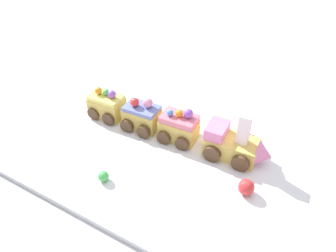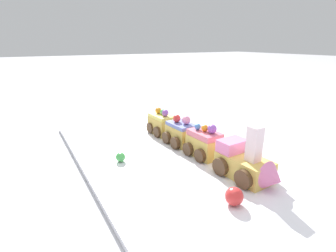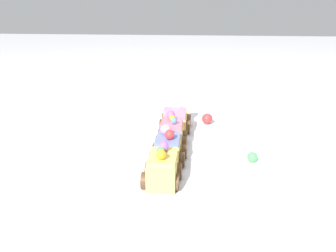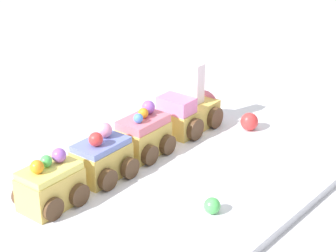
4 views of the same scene
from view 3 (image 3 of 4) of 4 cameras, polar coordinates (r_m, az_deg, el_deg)
ground_plane at (r=0.74m, az=3.31°, el=-4.69°), size 10.00×10.00×0.00m
display_board at (r=0.73m, az=3.32°, el=-4.26°), size 0.74×0.43×0.01m
cake_train_locomotive at (r=0.85m, az=1.40°, el=1.40°), size 0.13×0.08×0.10m
cake_car_strawberry at (r=0.73m, az=0.67°, el=-1.32°), size 0.08×0.07×0.08m
cake_car_blueberry at (r=0.65m, az=-0.01°, el=-4.03°), size 0.08×0.07×0.07m
cake_car_lemon at (r=0.57m, az=-0.92°, el=-7.54°), size 0.08×0.07×0.07m
gumball_green at (r=0.68m, az=14.49°, el=-5.28°), size 0.02×0.02×0.02m
gumball_red at (r=0.89m, az=6.84°, el=1.27°), size 0.03×0.03×0.03m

